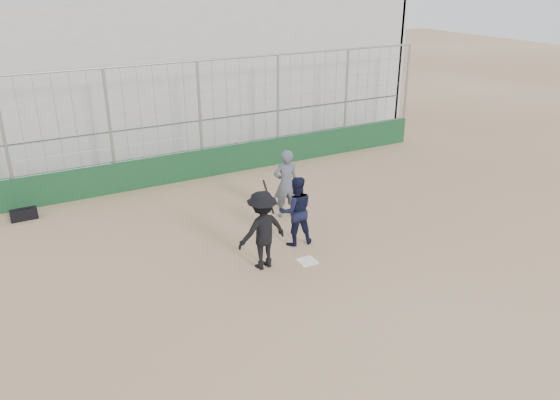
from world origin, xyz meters
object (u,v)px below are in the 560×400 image
batter_at_plate (262,230)px  catcher_crouched (296,222)px  umpire (286,187)px  equipment_bag (24,214)px

batter_at_plate → catcher_crouched: 1.49m
catcher_crouched → umpire: size_ratio=0.69×
batter_at_plate → umpire: batter_at_plate is taller
batter_at_plate → umpire: size_ratio=1.14×
batter_at_plate → equipment_bag: 7.59m
batter_at_plate → umpire: bearing=49.9°
catcher_crouched → equipment_bag: (-6.14, 5.16, -0.47)m
batter_at_plate → equipment_bag: (-4.83, 5.79, -0.82)m
umpire → batter_at_plate: bearing=63.0°
equipment_bag → batter_at_plate: bearing=-50.1°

